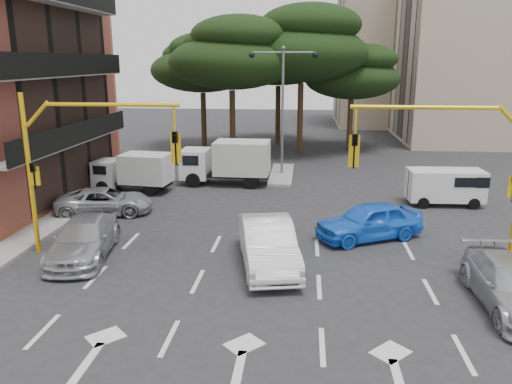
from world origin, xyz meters
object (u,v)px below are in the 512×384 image
at_px(car_silver_parked, 512,285).
at_px(box_truck_b, 226,163).
at_px(car_white_hatch, 268,244).
at_px(car_silver_wagon, 84,239).
at_px(signal_mast_right, 467,160).
at_px(signal_mast_left, 74,153).
at_px(car_blue_compact, 369,221).
at_px(van_white, 445,187).
at_px(street_lamp_center, 283,89).
at_px(car_silver_cross_a, 105,201).
at_px(box_truck_a, 133,172).

distance_m(car_silver_parked, box_truck_b, 17.81).
height_order(car_white_hatch, car_silver_wagon, car_white_hatch).
xyz_separation_m(signal_mast_right, signal_mast_left, (-13.61, 0.00, 0.00)).
bearing_deg(car_white_hatch, car_silver_wagon, 166.72).
xyz_separation_m(car_blue_compact, van_white, (4.39, 5.46, 0.16)).
relative_size(signal_mast_right, street_lamp_center, 0.77).
relative_size(car_white_hatch, car_silver_cross_a, 1.13).
relative_size(signal_mast_left, car_silver_parked, 1.25).
distance_m(signal_mast_right, car_silver_wagon, 13.81).
bearing_deg(car_white_hatch, box_truck_a, 118.81).
height_order(signal_mast_right, signal_mast_left, same).
relative_size(signal_mast_left, car_blue_compact, 1.35).
bearing_deg(street_lamp_center, car_white_hatch, -89.12).
bearing_deg(car_blue_compact, box_truck_b, -166.20).
bearing_deg(box_truck_b, car_silver_cross_a, 143.62).
distance_m(signal_mast_right, car_blue_compact, 4.97).
bearing_deg(car_white_hatch, car_silver_cross_a, 134.78).
bearing_deg(car_silver_cross_a, car_white_hatch, -135.63).
distance_m(signal_mast_left, van_white, 17.62).
height_order(car_blue_compact, car_silver_parked, car_blue_compact).
bearing_deg(box_truck_b, car_silver_parked, -142.17).
height_order(signal_mast_left, car_white_hatch, signal_mast_left).
relative_size(car_white_hatch, box_truck_a, 1.15).
relative_size(signal_mast_right, car_silver_wagon, 1.25).
bearing_deg(van_white, signal_mast_right, -14.21).
height_order(signal_mast_left, car_blue_compact, signal_mast_left).
bearing_deg(box_truck_b, car_blue_compact, -139.23).
distance_m(street_lamp_center, car_silver_cross_a, 12.94).
height_order(box_truck_a, box_truck_b, box_truck_b).
bearing_deg(car_silver_cross_a, box_truck_a, -11.31).
height_order(car_silver_wagon, van_white, van_white).
relative_size(signal_mast_right, car_silver_parked, 1.25).
distance_m(car_white_hatch, car_silver_wagon, 6.86).
relative_size(signal_mast_right, car_white_hatch, 1.20).
xyz_separation_m(signal_mast_left, car_blue_compact, (10.92, 2.76, -3.13)).
height_order(signal_mast_right, van_white, signal_mast_right).
bearing_deg(van_white, car_white_hatch, -46.26).
bearing_deg(box_truck_a, car_silver_parked, -121.12).
distance_m(car_silver_cross_a, box_truck_a, 4.26).
distance_m(car_white_hatch, car_blue_compact, 5.04).
distance_m(car_blue_compact, car_silver_wagon, 11.15).
distance_m(car_silver_cross_a, car_silver_parked, 17.41).
relative_size(car_blue_compact, car_silver_cross_a, 1.00).
distance_m(car_white_hatch, van_white, 11.98).
height_order(signal_mast_right, car_white_hatch, signal_mast_right).
bearing_deg(street_lamp_center, box_truck_b, -140.12).
relative_size(car_white_hatch, car_blue_compact, 1.13).
height_order(car_silver_cross_a, box_truck_a, box_truck_a).
distance_m(street_lamp_center, car_silver_wagon, 16.41).
relative_size(car_silver_parked, box_truck_b, 0.92).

